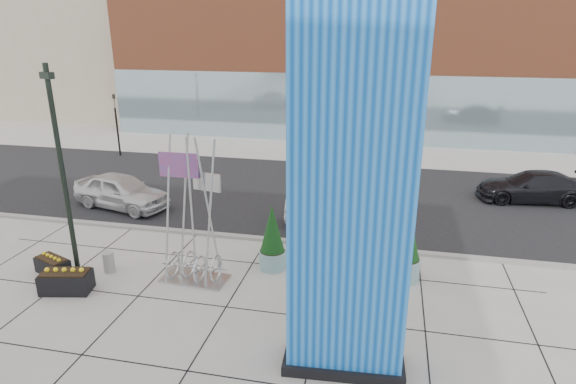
% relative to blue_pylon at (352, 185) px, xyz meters
% --- Properties ---
extents(ground, '(160.00, 160.00, 0.00)m').
position_rel_blue_pylon_xyz_m(ground, '(-4.85, 2.93, -4.90)').
color(ground, '#9E9991').
rests_on(ground, ground).
extents(street_asphalt, '(80.00, 12.00, 0.02)m').
position_rel_blue_pylon_xyz_m(street_asphalt, '(-4.85, 12.93, -4.89)').
color(street_asphalt, black).
rests_on(street_asphalt, ground).
extents(curb_edge, '(80.00, 0.30, 0.12)m').
position_rel_blue_pylon_xyz_m(curb_edge, '(-4.85, 6.93, -4.84)').
color(curb_edge, gray).
rests_on(curb_edge, ground).
extents(tower_podium, '(34.00, 10.00, 11.00)m').
position_rel_blue_pylon_xyz_m(tower_podium, '(-3.85, 29.93, 0.60)').
color(tower_podium, '#9A4B2C').
rests_on(tower_podium, ground).
extents(tower_glass_front, '(34.00, 0.60, 5.00)m').
position_rel_blue_pylon_xyz_m(tower_glass_front, '(-3.85, 25.13, -2.40)').
color(tower_glass_front, '#8CA5B2').
rests_on(tower_glass_front, ground).
extents(blue_pylon, '(3.12, 1.55, 10.14)m').
position_rel_blue_pylon_xyz_m(blue_pylon, '(0.00, 0.00, 0.00)').
color(blue_pylon, blue).
rests_on(blue_pylon, ground).
extents(lamp_post, '(0.49, 0.40, 7.26)m').
position_rel_blue_pylon_xyz_m(lamp_post, '(-9.27, 2.38, -1.93)').
color(lamp_post, black).
rests_on(lamp_post, ground).
extents(public_art_sculpture, '(2.32, 1.29, 5.09)m').
position_rel_blue_pylon_xyz_m(public_art_sculpture, '(-5.45, 3.35, -3.56)').
color(public_art_sculpture, '#BBBDC0').
rests_on(public_art_sculpture, ground).
extents(concrete_bollard, '(0.39, 0.39, 0.75)m').
position_rel_blue_pylon_xyz_m(concrete_bollard, '(-8.64, 3.23, -4.52)').
color(concrete_bollard, gray).
rests_on(concrete_bollard, ground).
extents(overhead_street_sign, '(1.74, 0.85, 3.87)m').
position_rel_blue_pylon_xyz_m(overhead_street_sign, '(-2.19, 6.73, -1.58)').
color(overhead_street_sign, black).
rests_on(overhead_street_sign, ground).
extents(round_planter_east, '(1.08, 1.08, 2.69)m').
position_rel_blue_pylon_xyz_m(round_planter_east, '(1.56, 4.96, -3.62)').
color(round_planter_east, '#7CA3A7').
rests_on(round_planter_east, ground).
extents(round_planter_mid, '(1.05, 1.05, 2.63)m').
position_rel_blue_pylon_xyz_m(round_planter_mid, '(-1.65, 6.53, -3.65)').
color(round_planter_mid, '#7CA3A7').
rests_on(round_planter_mid, ground).
extents(round_planter_west, '(0.97, 0.97, 2.42)m').
position_rel_blue_pylon_xyz_m(round_planter_west, '(-3.05, 4.73, -3.75)').
color(round_planter_west, '#7CA3A7').
rests_on(round_planter_west, ground).
extents(box_planter_north, '(1.43, 1.06, 0.71)m').
position_rel_blue_pylon_xyz_m(box_planter_north, '(-10.53, 2.72, -4.57)').
color(box_planter_north, black).
rests_on(box_planter_north, ground).
extents(box_planter_south, '(1.70, 1.09, 0.87)m').
position_rel_blue_pylon_xyz_m(box_planter_south, '(-9.27, 1.73, -4.50)').
color(box_planter_south, black).
rests_on(box_planter_south, ground).
extents(car_white_west, '(5.15, 3.03, 1.64)m').
position_rel_blue_pylon_xyz_m(car_white_west, '(-11.55, 9.13, -4.08)').
color(car_white_west, silver).
rests_on(car_white_west, ground).
extents(car_silver_mid, '(4.20, 2.12, 1.32)m').
position_rel_blue_pylon_xyz_m(car_silver_mid, '(-1.52, 9.09, -4.24)').
color(car_silver_mid, '#999BA0').
rests_on(car_silver_mid, ground).
extents(car_dark_east, '(5.29, 2.50, 1.49)m').
position_rel_blue_pylon_xyz_m(car_dark_east, '(7.83, 14.20, -4.15)').
color(car_dark_east, black).
rests_on(car_dark_east, ground).
extents(traffic_signal, '(0.15, 0.18, 4.10)m').
position_rel_blue_pylon_xyz_m(traffic_signal, '(-16.85, 17.93, -2.60)').
color(traffic_signal, black).
rests_on(traffic_signal, ground).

